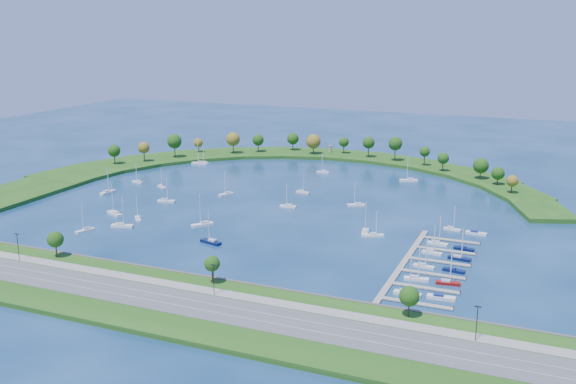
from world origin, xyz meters
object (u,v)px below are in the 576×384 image
at_px(moored_boat_16, 409,180).
at_px(docked_boat_5, 454,270).
at_px(moored_boat_9, 162,186).
at_px(docked_boat_6, 432,252).
at_px(moored_boat_0, 138,181).
at_px(moored_boat_3, 166,200).
at_px(moored_boat_15, 200,163).
at_px(moored_boat_5, 205,162).
at_px(moored_boat_10, 356,204).
at_px(docked_boat_0, 407,293).
at_px(moored_boat_2, 226,193).
at_px(moored_boat_6, 365,232).
at_px(moored_boat_4, 288,206).
at_px(docked_boat_8, 437,243).
at_px(moored_boat_1, 108,192).
at_px(moored_boat_8, 303,192).
at_px(moored_boat_17, 114,213).
at_px(docked_boat_7, 459,258).
at_px(moored_boat_14, 375,234).
at_px(docked_boat_11, 476,233).
at_px(moored_boat_19, 203,224).
at_px(dock_system, 423,266).
at_px(moored_boat_13, 211,241).
at_px(harbor_tower, 330,149).
at_px(moored_boat_7, 323,171).
at_px(moored_boat_11, 138,218).
at_px(docked_boat_2, 416,278).
at_px(docked_boat_4, 424,265).
at_px(docked_boat_9, 464,249).
at_px(docked_boat_1, 441,297).

relative_size(moored_boat_16, docked_boat_5, 1.82).
height_order(moored_boat_9, docked_boat_6, docked_boat_6).
relative_size(moored_boat_0, moored_boat_3, 0.84).
bearing_deg(moored_boat_9, moored_boat_15, 135.31).
height_order(moored_boat_5, moored_boat_15, moored_boat_15).
distance_m(moored_boat_10, docked_boat_0, 105.70).
xyz_separation_m(moored_boat_2, moored_boat_6, (82.77, -33.45, 0.05)).
bearing_deg(moored_boat_4, docked_boat_8, 156.60).
bearing_deg(moored_boat_1, docked_boat_6, -90.92).
relative_size(moored_boat_4, moored_boat_8, 1.07).
height_order(moored_boat_17, docked_boat_7, moored_boat_17).
distance_m(moored_boat_14, docked_boat_6, 28.29).
bearing_deg(docked_boat_11, moored_boat_1, -175.22).
bearing_deg(moored_boat_19, moored_boat_8, -157.57).
xyz_separation_m(moored_boat_4, moored_boat_19, (-22.73, -41.19, 0.08)).
height_order(dock_system, moored_boat_13, moored_boat_13).
xyz_separation_m(moored_boat_9, moored_boat_15, (-11.57, 59.88, 0.11)).
height_order(moored_boat_0, moored_boat_6, moored_boat_6).
distance_m(moored_boat_3, moored_boat_6, 104.08).
height_order(harbor_tower, moored_boat_3, moored_boat_3).
xyz_separation_m(moored_boat_6, docked_boat_8, (30.17, -2.63, -0.05)).
xyz_separation_m(moored_boat_7, moored_boat_10, (38.80, -61.53, 0.03)).
distance_m(moored_boat_11, docked_boat_6, 129.03).
height_order(moored_boat_3, moored_boat_13, moored_boat_13).
bearing_deg(docked_boat_2, moored_boat_17, 161.05).
relative_size(moored_boat_2, moored_boat_9, 1.11).
xyz_separation_m(moored_boat_6, moored_boat_19, (-67.62, -16.71, 0.02)).
bearing_deg(docked_boat_7, moored_boat_4, 162.17).
distance_m(harbor_tower, moored_boat_19, 169.10).
bearing_deg(docked_boat_0, moored_boat_16, 105.05).
height_order(moored_boat_13, docked_boat_0, moored_boat_13).
bearing_deg(docked_boat_2, moored_boat_8, 120.52).
bearing_deg(moored_boat_15, dock_system, 136.23).
distance_m(docked_boat_0, docked_boat_11, 73.78).
relative_size(moored_boat_19, docked_boat_6, 1.26).
bearing_deg(moored_boat_16, moored_boat_15, -19.74).
distance_m(moored_boat_16, docked_boat_11, 93.99).
relative_size(moored_boat_9, moored_boat_14, 1.00).
distance_m(moored_boat_10, docked_boat_2, 93.65).
xyz_separation_m(moored_boat_17, docked_boat_4, (143.16, -11.80, -0.10)).
relative_size(moored_boat_7, docked_boat_9, 1.42).
height_order(moored_boat_5, moored_boat_8, moored_boat_8).
xyz_separation_m(dock_system, moored_boat_1, (-170.50, 41.63, 0.60)).
distance_m(harbor_tower, docked_boat_6, 193.42).
distance_m(moored_boat_16, docked_boat_6, 117.62).
bearing_deg(moored_boat_7, docked_boat_1, 123.90).
bearing_deg(docked_boat_11, docked_boat_4, -101.35).
relative_size(moored_boat_1, moored_boat_19, 0.96).
bearing_deg(moored_boat_2, docked_boat_2, 83.16).
distance_m(moored_boat_2, docked_boat_1, 151.75).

